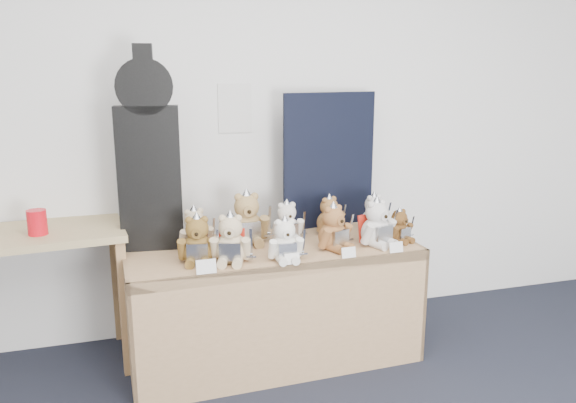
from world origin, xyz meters
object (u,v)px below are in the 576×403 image
object	(u,v)px
teddy_front_left	(231,241)
teddy_front_centre	(285,242)
teddy_back_left	(195,231)
side_table	(30,255)
teddy_back_centre_right	(287,223)
teddy_front_right	(334,229)
teddy_back_right	(330,217)
teddy_front_far_right	(377,225)
red_cup	(37,222)
teddy_back_end	(374,215)
guitar_case	(148,152)
teddy_front_far_left	(197,242)
display_table	(276,275)
teddy_front_end	(400,227)
teddy_back_centre_left	(247,220)

from	to	relation	value
teddy_front_left	teddy_front_centre	xyz separation A→B (m)	(0.28, -0.05, -0.01)
teddy_front_left	teddy_back_left	bearing A→B (deg)	135.72
side_table	teddy_back_centre_right	size ratio (longest dim) A/B	3.95
teddy_front_centre	teddy_back_left	distance (m)	0.53
side_table	teddy_front_right	distance (m)	1.67
teddy_front_left	teddy_front_right	distance (m)	0.60
teddy_back_right	teddy_front_far_right	bearing A→B (deg)	-83.37
red_cup	teddy_front_far_right	distance (m)	1.85
side_table	teddy_back_centre_right	bearing A→B (deg)	-10.66
teddy_back_end	guitar_case	bearing A→B (deg)	157.01
teddy_front_right	teddy_back_end	xyz separation A→B (m)	(0.37, 0.25, -0.01)
teddy_front_far_left	teddy_front_right	world-z (taller)	teddy_front_right
red_cup	teddy_back_left	xyz separation A→B (m)	(0.81, -0.09, -0.09)
display_table	teddy_back_left	world-z (taller)	teddy_back_left
teddy_back_left	teddy_back_end	xyz separation A→B (m)	(1.11, 0.05, -0.00)
side_table	guitar_case	world-z (taller)	guitar_case
teddy_front_left	teddy_back_centre_right	distance (m)	0.49
teddy_front_left	teddy_back_left	distance (m)	0.30
side_table	display_table	bearing A→B (deg)	-18.09
teddy_front_far_left	teddy_front_far_right	xyz separation A→B (m)	(1.02, 0.01, 0.01)
display_table	teddy_back_centre_right	size ratio (longest dim) A/B	6.38
side_table	teddy_back_right	world-z (taller)	teddy_back_right
guitar_case	teddy_front_far_right	bearing A→B (deg)	-7.92
teddy_front_end	teddy_back_left	xyz separation A→B (m)	(-1.16, 0.19, 0.02)
side_table	teddy_front_far_right	bearing A→B (deg)	-16.64
side_table	red_cup	world-z (taller)	red_cup
teddy_front_right	teddy_back_centre_right	world-z (taller)	teddy_front_right
guitar_case	teddy_back_centre_left	world-z (taller)	guitar_case
teddy_front_centre	teddy_front_right	bearing A→B (deg)	20.36
teddy_back_centre_left	teddy_back_centre_right	world-z (taller)	teddy_back_centre_left
teddy_back_end	teddy_front_left	bearing A→B (deg)	176.90
teddy_front_far_left	teddy_back_right	xyz separation A→B (m)	(0.85, 0.32, -0.01)
teddy_front_far_left	teddy_back_centre_right	size ratio (longest dim) A/B	1.09
side_table	teddy_front_end	xyz separation A→B (m)	(2.04, -0.35, 0.08)
teddy_front_centre	side_table	bearing A→B (deg)	161.66
teddy_front_left	guitar_case	bearing A→B (deg)	152.18
teddy_front_centre	teddy_front_end	size ratio (longest dim) A/B	1.17
side_table	teddy_front_centre	size ratio (longest dim) A/B	3.98
display_table	teddy_back_right	bearing A→B (deg)	27.38
teddy_front_centre	teddy_front_right	xyz separation A→B (m)	(0.32, 0.11, 0.01)
teddy_front_far_right	teddy_front_end	bearing A→B (deg)	-12.15
teddy_front_right	display_table	bearing A→B (deg)	143.80
teddy_front_centre	teddy_front_left	bearing A→B (deg)	171.61
side_table	guitar_case	xyz separation A→B (m)	(0.65, -0.07, 0.54)
red_cup	teddy_back_centre_right	xyz separation A→B (m)	(1.36, -0.06, -0.10)
teddy_back_right	teddy_back_end	xyz separation A→B (m)	(0.28, -0.05, 0.00)
side_table	teddy_front_far_right	distance (m)	1.92
teddy_back_centre_left	display_table	bearing A→B (deg)	-52.26
teddy_front_end	teddy_back_right	xyz separation A→B (m)	(-0.33, 0.29, 0.02)
side_table	teddy_back_left	world-z (taller)	teddy_back_left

